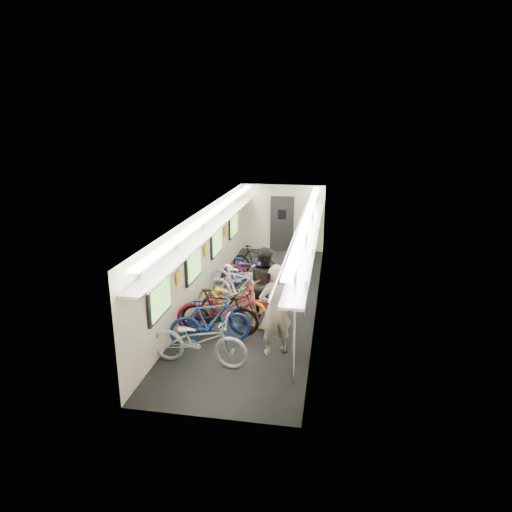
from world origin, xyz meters
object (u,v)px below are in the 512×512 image
at_px(bicycle_0, 199,340).
at_px(passenger_mid, 265,283).
at_px(passenger_near, 275,310).
at_px(bicycle_1, 210,321).
at_px(backpack, 278,283).

height_order(bicycle_0, passenger_mid, passenger_mid).
xyz_separation_m(passenger_near, passenger_mid, (-0.48, 1.71, -0.07)).
relative_size(bicycle_1, passenger_mid, 0.98).
height_order(bicycle_1, passenger_mid, passenger_mid).
bearing_deg(backpack, bicycle_1, -143.80).
distance_m(bicycle_0, backpack, 2.07).
height_order(passenger_mid, backpack, passenger_mid).
bearing_deg(backpack, bicycle_0, -118.94).
bearing_deg(passenger_mid, bicycle_1, 103.80).
xyz_separation_m(passenger_near, backpack, (-0.03, 0.66, 0.32)).
height_order(bicycle_1, backpack, backpack).
bearing_deg(passenger_mid, bicycle_0, 113.74).
relative_size(bicycle_0, passenger_near, 1.03).
xyz_separation_m(bicycle_1, backpack, (1.37, 0.50, 0.76)).
bearing_deg(passenger_near, bicycle_0, -2.75).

